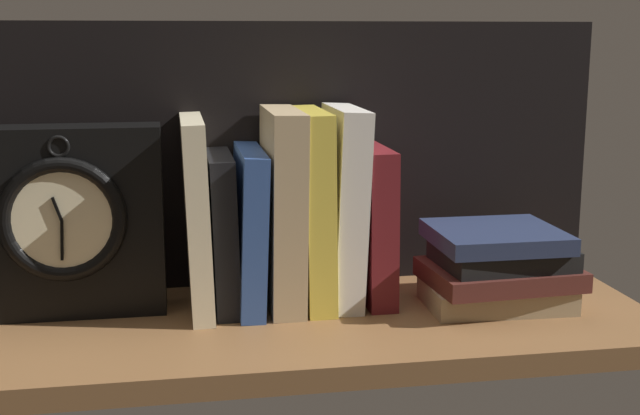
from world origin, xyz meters
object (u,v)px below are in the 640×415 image
Objects in this scene: book_cream_twain at (197,214)px; framed_clock at (66,221)px; book_maroon_dawkins at (372,223)px; book_yellow_seinlanguage at (312,207)px; book_stack_side at (497,267)px; book_black_skeptic at (223,231)px; book_tan_shortstories at (280,208)px; book_white_catcher at (342,205)px; book_blue_modern at (249,228)px.

book_cream_twain reaches higher than framed_clock.
book_yellow_seinlanguage is at bearing 180.00° from book_maroon_dawkins.
book_black_skeptic is at bearing 170.13° from book_stack_side.
book_tan_shortstories reaches higher than book_yellow_seinlanguage.
book_yellow_seinlanguage is (10.39, 0.00, 2.40)cm from book_black_skeptic.
book_white_catcher reaches higher than book_tan_shortstories.
book_black_skeptic is 0.78× the size of book_white_catcher.
book_yellow_seinlanguage is at bearing 0.00° from book_blue_modern.
framed_clock is at bearing -179.98° from book_yellow_seinlanguage.
framed_clock is (-34.79, -0.01, 1.62)cm from book_maroon_dawkins.
book_tan_shortstories is (3.56, 0.00, 2.22)cm from book_blue_modern.
book_tan_shortstories is 7.38cm from book_white_catcher.
book_cream_twain is 20.55cm from book_maroon_dawkins.
book_blue_modern reaches higher than book_stack_side.
book_white_catcher is (16.88, 0.00, 0.46)cm from book_cream_twain.
book_maroon_dawkins is 0.86× the size of framed_clock.
book_white_catcher reaches higher than book_yellow_seinlanguage.
book_tan_shortstories is 23.82cm from framed_clock.
book_maroon_dawkins reaches higher than book_black_skeptic.
book_tan_shortstories is 1.30× the size of book_stack_side.
book_yellow_seinlanguage is (3.78, 0.00, -0.06)cm from book_tan_shortstories.
framed_clock is (-27.59, -0.01, -0.55)cm from book_yellow_seinlanguage.
book_cream_twain is 1.20× the size of book_blue_modern.
framed_clock is at bearing -179.95° from book_cream_twain.
book_blue_modern is 20.31cm from framed_clock.
book_yellow_seinlanguage is at bearing 180.00° from book_white_catcher.
book_tan_shortstories is 11.20cm from book_maroon_dawkins.
book_tan_shortstories reaches higher than book_maroon_dawkins.
book_maroon_dawkins is at bearing 0.00° from book_yellow_seinlanguage.
book_yellow_seinlanguage reaches higher than book_black_skeptic.
book_tan_shortstories is 1.25× the size of book_maroon_dawkins.
book_maroon_dawkins is at bearing 0.00° from book_cream_twain.
framed_clock is (-31.19, -0.01, -0.67)cm from book_white_catcher.
framed_clock reaches higher than book_stack_side.
framed_clock reaches higher than book_black_skeptic.
book_stack_side is at bearing -12.45° from book_tan_shortstories.
book_tan_shortstories reaches higher than book_blue_modern.
book_cream_twain is at bearing 180.00° from book_black_skeptic.
book_stack_side is at bearing -6.39° from framed_clock.
book_cream_twain is 1.03× the size of framed_clock.
book_white_catcher reaches higher than book_cream_twain.
book_yellow_seinlanguage is 3.60cm from book_white_catcher.
book_black_skeptic is 14.22cm from book_white_catcher.
book_tan_shortstories is at bearing 180.00° from book_maroon_dawkins.
book_maroon_dawkins is at bearing 0.02° from framed_clock.
book_blue_modern is (3.04, 0.00, 0.23)cm from book_black_skeptic.
book_blue_modern is 29.07cm from book_stack_side.
book_blue_modern is 4.20cm from book_tan_shortstories.
book_yellow_seinlanguage is 22.56cm from book_stack_side.
framed_clock is at bearing -179.98° from book_maroon_dawkins.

